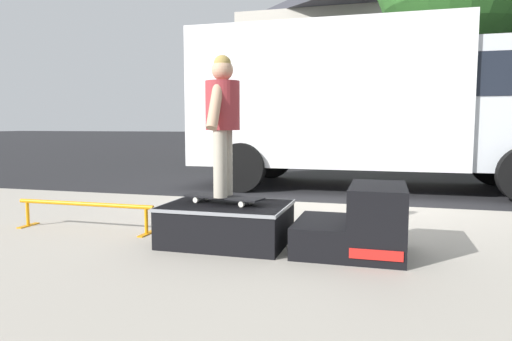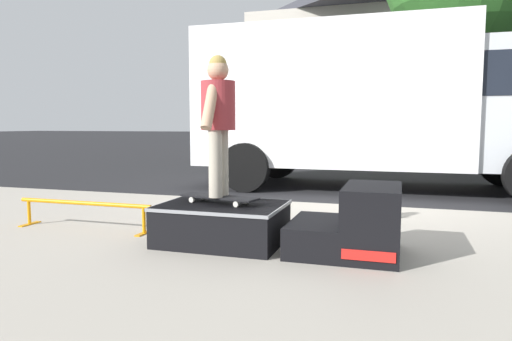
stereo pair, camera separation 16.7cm
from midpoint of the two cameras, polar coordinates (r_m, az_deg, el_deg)
ground_plane at (r=7.10m, az=11.38°, el=-4.38°), size 140.00×140.00×0.00m
sidewalk_slab at (r=4.19m, az=7.03°, el=-10.55°), size 50.00×5.00×0.12m
skate_box at (r=4.35m, az=-3.09°, el=-6.39°), size 1.14×0.85×0.37m
kicker_ramp at (r=4.08m, az=13.27°, el=-6.64°), size 0.93×0.83×0.60m
grind_rail at (r=5.21m, az=-19.70°, el=-4.36°), size 1.61×0.28×0.30m
skateboard at (r=4.34m, az=-3.51°, el=-3.34°), size 0.80×0.37×0.07m
skater_kid at (r=4.29m, az=-3.57°, el=6.98°), size 0.32×0.67×1.30m
box_truck at (r=9.18m, az=15.98°, el=8.42°), size 6.91×2.63×3.05m
house_behind at (r=23.04m, az=12.81°, el=13.06°), size 9.54×8.23×8.40m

